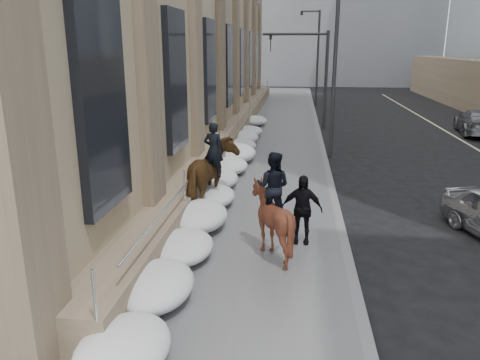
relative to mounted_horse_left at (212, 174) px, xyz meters
name	(u,v)px	position (x,y,z in m)	size (l,w,h in m)	color
ground	(227,310)	(1.30, -5.58, -1.27)	(140.00, 140.00, 0.00)	black
sidewalk	(263,175)	(1.30, 4.42, -1.21)	(5.00, 80.00, 0.12)	#565659
curb	(329,178)	(3.92, 4.42, -1.21)	(0.24, 80.00, 0.12)	slate
bg_building_far	(255,14)	(-4.70, 66.42, 8.73)	(24.00, 12.00, 20.00)	gray
streetlight_mid	(332,58)	(4.04, 8.42, 3.31)	(1.71, 0.24, 8.00)	#2D2D30
streetlight_far	(316,52)	(4.04, 28.42, 3.31)	(1.71, 0.24, 8.00)	#2D2D30
traffic_signal	(312,64)	(3.38, 16.42, 2.74)	(4.10, 0.22, 6.00)	#2D2D30
snow_bank	(221,177)	(-0.12, 2.52, -0.80)	(1.70, 18.10, 0.76)	white
mounted_horse_left	(212,174)	(0.00, 0.00, 0.00)	(1.53, 2.74, 2.75)	#432B14
mounted_horse_right	(271,214)	(2.03, -3.06, -0.10)	(1.75, 1.89, 2.57)	#451F13
pedestrian	(302,209)	(2.77, -2.25, -0.23)	(1.07, 0.45, 1.83)	black
car_grey	(478,122)	(13.29, 15.38, -0.52)	(2.09, 5.15, 1.49)	slate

